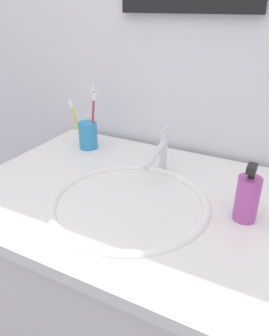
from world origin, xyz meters
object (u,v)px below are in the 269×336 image
at_px(toothbrush_cup, 88,135).
at_px(toothbrush_yellow, 76,121).
at_px(toothbrush_red, 93,117).
at_px(soap_dispenser, 247,198).
at_px(toothbrush_blue, 93,112).
at_px(faucet, 161,152).

relative_size(toothbrush_cup, toothbrush_yellow, 0.54).
bearing_deg(toothbrush_red, soap_dispenser, -19.22).
height_order(toothbrush_red, toothbrush_blue, toothbrush_blue).
height_order(faucet, toothbrush_cup, faucet).
xyz_separation_m(toothbrush_yellow, toothbrush_blue, (0.02, 0.07, 0.02)).
bearing_deg(faucet, soap_dispenser, -25.08).
relative_size(toothbrush_cup, toothbrush_blue, 0.46).
distance_m(toothbrush_blue, soap_dispenser, 0.64).
height_order(toothbrush_red, soap_dispenser, toothbrush_red).
distance_m(faucet, toothbrush_cup, 0.31).
relative_size(toothbrush_yellow, toothbrush_blue, 0.85).
height_order(toothbrush_cup, toothbrush_yellow, toothbrush_yellow).
bearing_deg(toothbrush_yellow, toothbrush_blue, 73.82).
relative_size(faucet, toothbrush_yellow, 0.93).
xyz_separation_m(toothbrush_yellow, soap_dispenser, (0.61, -0.16, -0.05)).
bearing_deg(toothbrush_yellow, soap_dispenser, -14.60).
distance_m(toothbrush_cup, toothbrush_blue, 0.09).
bearing_deg(toothbrush_yellow, faucet, -4.88).
distance_m(toothbrush_cup, toothbrush_red, 0.07).
bearing_deg(toothbrush_blue, faucet, -18.14).
distance_m(toothbrush_red, soap_dispenser, 0.60).
relative_size(toothbrush_blue, soap_dispenser, 1.39).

